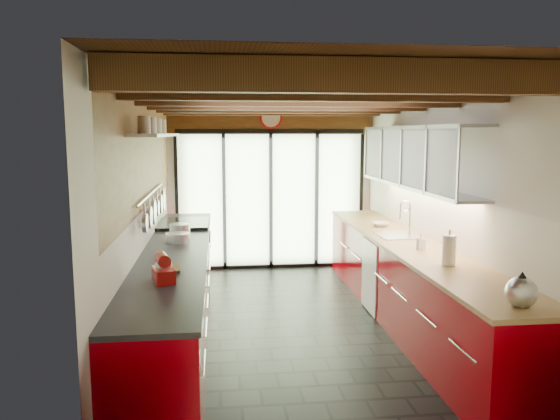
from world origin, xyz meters
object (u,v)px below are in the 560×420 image
object	(u,v)px
paper_towel	(449,250)
bowl	(381,224)
kettle	(521,290)
stand_mixer	(163,270)
soap_bottle	(421,241)

from	to	relation	value
paper_towel	bowl	xyz separation A→B (m)	(0.00, 2.10, -0.11)
kettle	bowl	distance (m)	3.30
stand_mixer	bowl	bearing A→B (deg)	43.07
stand_mixer	paper_towel	world-z (taller)	paper_towel
kettle	bowl	bearing A→B (deg)	90.00
soap_bottle	kettle	bearing A→B (deg)	-90.00
bowl	soap_bottle	bearing A→B (deg)	-90.00
paper_towel	bowl	world-z (taller)	paper_towel
stand_mixer	soap_bottle	world-z (taller)	stand_mixer
paper_towel	soap_bottle	bearing A→B (deg)	90.00
stand_mixer	paper_towel	size ratio (longest dim) A/B	0.91
soap_bottle	bowl	xyz separation A→B (m)	(0.00, 1.41, -0.06)
soap_bottle	bowl	size ratio (longest dim) A/B	0.80
soap_bottle	bowl	distance (m)	1.42
kettle	paper_towel	bearing A→B (deg)	90.00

